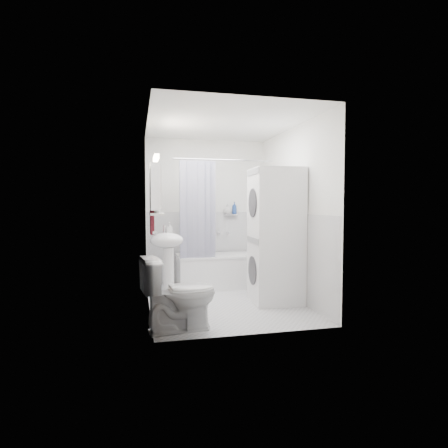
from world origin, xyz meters
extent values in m
plane|color=silver|center=(0.00, 0.00, 0.00)|extent=(2.60, 2.60, 0.00)
plane|color=white|center=(0.00, 1.30, 1.20)|extent=(2.00, 0.00, 2.00)
plane|color=white|center=(0.00, -1.30, 1.20)|extent=(2.00, 0.00, 2.00)
plane|color=white|center=(-1.00, 0.00, 1.20)|extent=(0.00, 2.60, 2.60)
plane|color=white|center=(1.00, 0.00, 1.20)|extent=(0.00, 2.60, 2.60)
plane|color=white|center=(0.00, 0.00, 2.40)|extent=(2.60, 2.60, 0.00)
plane|color=silver|center=(0.00, 1.29, 0.60)|extent=(1.98, 0.00, 1.98)
plane|color=silver|center=(-0.99, 0.00, 0.60)|extent=(0.00, 2.58, 2.58)
plane|color=silver|center=(0.99, 0.00, 0.60)|extent=(0.00, 2.58, 2.58)
plane|color=brown|center=(-0.98, -0.88, 1.00)|extent=(0.00, 2.00, 2.00)
cylinder|color=silver|center=(-0.95, -0.55, 1.00)|extent=(0.04, 0.04, 0.04)
cube|color=white|center=(0.15, 0.92, 0.25)|extent=(1.35, 0.63, 0.49)
cube|color=white|center=(0.15, 0.92, 0.51)|extent=(1.37, 0.65, 0.03)
cube|color=silver|center=(0.15, 0.92, 0.39)|extent=(1.17, 0.45, 0.20)
cylinder|color=silver|center=(0.35, 1.25, 0.84)|extent=(0.04, 0.12, 0.04)
cylinder|color=silver|center=(0.15, 0.66, 2.00)|extent=(1.55, 0.02, 0.02)
cube|color=#131442|center=(-0.47, 0.66, 1.25)|extent=(0.10, 0.02, 1.45)
cube|color=#131442|center=(-0.38, 0.66, 1.25)|extent=(0.10, 0.02, 1.45)
cube|color=#131442|center=(-0.29, 0.66, 1.25)|extent=(0.10, 0.02, 1.45)
cube|color=#131442|center=(-0.20, 0.66, 1.25)|extent=(0.10, 0.02, 1.45)
cube|color=#131442|center=(-0.11, 0.66, 1.25)|extent=(0.10, 0.02, 1.45)
cube|color=#131442|center=(-0.02, 0.66, 1.25)|extent=(0.10, 0.02, 1.45)
ellipsoid|color=white|center=(-0.76, 0.10, 0.85)|extent=(0.44, 0.37, 0.20)
cylinder|color=white|center=(-0.74, 0.10, 0.38)|extent=(0.14, 0.14, 0.75)
cylinder|color=silver|center=(-0.78, 0.24, 0.97)|extent=(0.03, 0.03, 0.14)
cylinder|color=silver|center=(-0.78, 0.20, 1.03)|extent=(0.02, 0.10, 0.02)
cube|color=white|center=(-0.91, 0.10, 1.55)|extent=(0.12, 0.50, 0.60)
cube|color=white|center=(-0.84, 0.10, 1.55)|extent=(0.01, 0.47, 0.57)
cube|color=#FFEABF|center=(-0.89, 0.10, 1.93)|extent=(0.06, 0.45, 0.06)
cube|color=silver|center=(-0.89, 0.10, 1.20)|extent=(0.18, 0.54, 0.02)
cube|color=silver|center=(0.40, 1.24, 1.15)|extent=(0.22, 0.06, 0.02)
cube|color=maroon|center=(-0.94, 0.35, 1.27)|extent=(0.05, 0.30, 0.71)
cube|color=maroon|center=(-0.91, 0.35, 1.60)|extent=(0.03, 0.27, 0.08)
cylinder|color=silver|center=(-0.95, 0.35, 1.64)|extent=(0.02, 0.04, 0.02)
cube|color=white|center=(0.68, -0.14, 0.45)|extent=(0.67, 0.67, 0.90)
cylinder|color=#2D2D33|center=(0.36, -0.14, 0.44)|extent=(0.04, 0.38, 0.38)
cube|color=gray|center=(0.36, -0.14, 0.85)|extent=(0.04, 0.58, 0.08)
cube|color=white|center=(0.68, -0.14, 1.36)|extent=(0.67, 0.67, 0.90)
cylinder|color=#2D2D33|center=(0.36, -0.14, 1.35)|extent=(0.04, 0.38, 0.38)
cube|color=gray|center=(0.36, -0.14, 1.75)|extent=(0.04, 0.58, 0.08)
imported|color=white|center=(-0.72, -1.00, 0.38)|extent=(0.83, 0.54, 0.77)
imported|color=gray|center=(-0.71, 0.25, 0.95)|extent=(0.08, 0.17, 0.08)
imported|color=gray|center=(-0.89, -0.05, 1.25)|extent=(0.07, 0.18, 0.07)
imported|color=gray|center=(-0.89, 0.22, 1.26)|extent=(0.10, 0.09, 0.10)
imported|color=gray|center=(0.35, 1.24, 1.23)|extent=(0.13, 0.17, 0.13)
imported|color=#244590|center=(0.47, 1.24, 1.20)|extent=(0.08, 0.21, 0.08)
camera|label=1|loc=(-1.15, -4.88, 1.33)|focal=30.00mm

